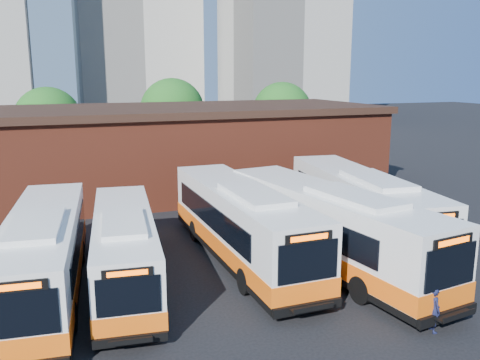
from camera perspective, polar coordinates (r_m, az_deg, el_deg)
name	(u,v)px	position (r m, az deg, el deg)	size (l,w,h in m)	color
ground	(314,288)	(22.00, 8.34, -11.90)	(220.00, 220.00, 0.00)	black
bus_farwest	(44,257)	(22.05, -21.13, -8.10)	(3.95, 13.02, 3.50)	white
bus_west	(125,251)	(22.24, -12.83, -7.77)	(3.72, 11.92, 3.20)	white
bus_midwest	(241,226)	(24.30, 0.15, -5.17)	(3.01, 13.76, 3.73)	white
bus_mideast	(329,230)	(23.84, 9.92, -5.60)	(4.70, 14.20, 3.81)	white
bus_east	(360,210)	(27.77, 13.33, -3.25)	(4.62, 14.16, 3.80)	white
transit_worker	(434,310)	(19.34, 20.96, -13.43)	(0.59, 0.39, 1.62)	#131636
depot_building	(189,147)	(39.22, -5.73, 3.68)	(28.60, 12.60, 6.40)	maroon
tree_west	(48,120)	(49.71, -20.72, 6.32)	(6.00, 6.00, 7.65)	#382314
tree_mid	(172,110)	(53.03, -7.60, 7.75)	(6.56, 6.56, 8.36)	#382314
tree_east	(282,112)	(53.82, 4.73, 7.61)	(6.24, 6.24, 7.96)	#382314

